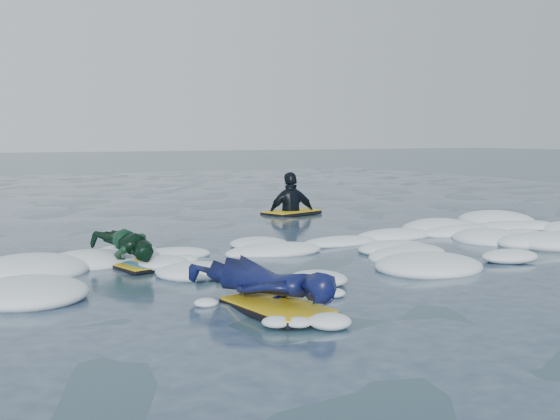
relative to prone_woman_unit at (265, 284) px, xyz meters
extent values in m
plane|color=#192C3C|center=(0.73, 1.11, -0.20)|extent=(120.00, 120.00, 0.00)
cube|color=black|center=(0.00, -0.22, -0.17)|extent=(0.70, 1.09, 0.05)
cube|color=gold|center=(0.00, -0.22, -0.13)|extent=(0.67, 1.07, 0.02)
imported|color=#0B0E51|center=(0.00, 0.03, 0.02)|extent=(1.07, 1.64, 0.37)
cube|color=black|center=(-0.51, 2.26, -0.18)|extent=(0.55, 0.80, 0.04)
cube|color=gold|center=(-0.51, 2.26, -0.15)|extent=(0.53, 0.78, 0.01)
cube|color=#1871B6|center=(-0.51, 2.26, -0.14)|extent=(0.28, 0.70, 0.00)
imported|color=#103B24|center=(-0.51, 2.46, 0.02)|extent=(0.67, 1.15, 0.41)
cube|color=black|center=(3.67, 6.18, -0.17)|extent=(1.24, 0.91, 0.06)
cube|color=gold|center=(3.67, 6.18, -0.13)|extent=(1.21, 0.88, 0.02)
imported|color=black|center=(3.67, 6.18, -0.22)|extent=(1.02, 0.53, 1.66)
camera|label=1|loc=(-2.70, -5.36, 1.29)|focal=45.00mm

